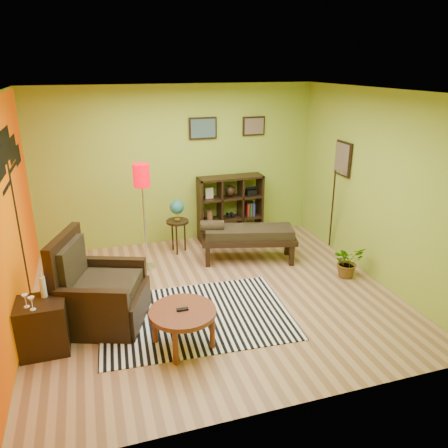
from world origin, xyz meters
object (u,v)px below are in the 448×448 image
object	(u,v)px
armchair	(98,296)
side_cabinet	(43,325)
potted_plant	(347,265)
bench	(246,235)
floor_lamp	(142,185)
coffee_table	(183,315)
globe_table	(177,213)
cube_shelf	(231,208)

from	to	relation	value
armchair	side_cabinet	size ratio (longest dim) A/B	1.31
armchair	potted_plant	bearing A→B (deg)	2.31
bench	potted_plant	world-z (taller)	bench
armchair	floor_lamp	xyz separation A→B (m)	(0.79, 1.37, 1.03)
coffee_table	potted_plant	distance (m)	2.98
coffee_table	bench	xyz separation A→B (m)	(1.51, 2.00, 0.05)
coffee_table	globe_table	distance (m)	2.75
coffee_table	bench	distance (m)	2.51
floor_lamp	bench	size ratio (longest dim) A/B	1.05
coffee_table	cube_shelf	world-z (taller)	cube_shelf
globe_table	side_cabinet	bearing A→B (deg)	-131.72
coffee_table	side_cabinet	xyz separation A→B (m)	(-1.53, 0.41, -0.09)
side_cabinet	bench	bearing A→B (deg)	27.64
cube_shelf	potted_plant	bearing A→B (deg)	-59.04
cube_shelf	side_cabinet	bearing A→B (deg)	-140.02
floor_lamp	bench	bearing A→B (deg)	-7.12
side_cabinet	cube_shelf	size ratio (longest dim) A/B	0.79
floor_lamp	cube_shelf	xyz separation A→B (m)	(1.69, 0.81, -0.79)
bench	potted_plant	xyz separation A→B (m)	(1.29, -1.02, -0.26)
armchair	bench	size ratio (longest dim) A/B	0.76
cube_shelf	potted_plant	xyz separation A→B (m)	(1.22, -2.04, -0.40)
armchair	potted_plant	world-z (taller)	armchair
cube_shelf	bench	bearing A→B (deg)	-93.89
globe_table	cube_shelf	bearing A→B (deg)	16.93
bench	side_cabinet	bearing A→B (deg)	-152.36
armchair	floor_lamp	size ratio (longest dim) A/B	0.72
side_cabinet	potted_plant	world-z (taller)	side_cabinet
armchair	cube_shelf	world-z (taller)	cube_shelf
side_cabinet	bench	world-z (taller)	side_cabinet
coffee_table	floor_lamp	size ratio (longest dim) A/B	0.45
side_cabinet	globe_table	size ratio (longest dim) A/B	1.00
coffee_table	bench	world-z (taller)	bench
coffee_table	globe_table	bearing A→B (deg)	79.43
cube_shelf	bench	distance (m)	1.03
floor_lamp	globe_table	bearing A→B (deg)	38.26
side_cabinet	coffee_table	bearing A→B (deg)	-14.80
floor_lamp	cube_shelf	size ratio (longest dim) A/B	1.43
armchair	bench	distance (m)	2.69
armchair	globe_table	xyz separation A→B (m)	(1.41, 1.86, 0.36)
globe_table	cube_shelf	world-z (taller)	cube_shelf
globe_table	coffee_table	bearing A→B (deg)	-100.57
globe_table	armchair	bearing A→B (deg)	-127.16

